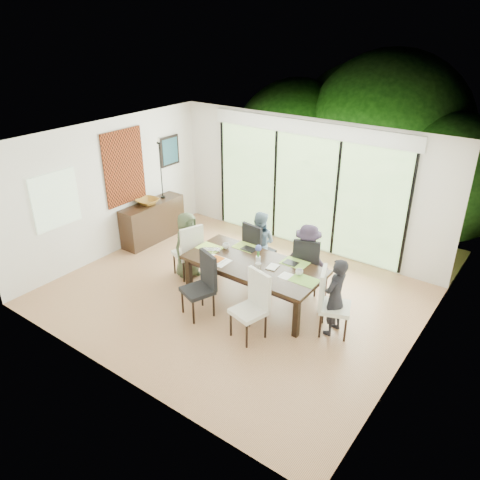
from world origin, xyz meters
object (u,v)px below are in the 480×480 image
Objects in this scene: vase at (258,260)px; sideboard at (153,221)px; laptop at (210,251)px; cup_c at (299,272)px; chair_left_end at (187,249)px; chair_far_left at (260,248)px; person_right_end at (335,297)px; table_top at (254,265)px; bowl at (148,202)px; person_left_end at (188,245)px; chair_near_left at (197,286)px; cup_b at (258,266)px; chair_near_right at (248,307)px; person_far_left at (259,244)px; person_far_right at (307,259)px; cup_a at (226,246)px; chair_right_end at (336,303)px; chair_far_right at (307,263)px.

sideboard is at bearing 168.07° from vase.
cup_c is at bearing -25.33° from laptop.
chair_left_end is 2.31m from cup_c.
person_right_end is (1.93, -0.85, 0.09)m from chair_far_left.
table_top is 20.00× the size of vase.
bowl reaches higher than cup_c.
sideboard is at bearing 71.82° from person_left_end.
chair_near_left is 1.04m from cup_b.
person_left_end is at bearing -180.00° from table_top.
chair_left_end is at bearing 159.13° from chair_near_left.
chair_left_end is 2.38× the size of bowl.
chair_near_right is at bearing -23.64° from sideboard.
chair_far_left is 1.00× the size of chair_near_right.
person_left_end is 10.75× the size of vase.
laptop is (-0.40, -0.93, 0.12)m from person_far_left.
person_far_right is 3.71m from bowl.
sideboard is (-3.64, 1.59, -0.11)m from chair_near_right.
person_far_right is 0.94m from vase.
chair_left_end is at bearing 47.80° from chair_far_left.
cup_c is at bearing 135.51° from person_far_left.
person_right_end is at bearing -3.94° from cup_a.
chair_near_left reaches higher than cup_a.
person_far_right is 1.43m from cup_a.
chair_left_end is 8.87× the size of cup_a.
cup_a is at bearing -13.23° from sideboard.
cup_b is (-0.35, 0.77, 0.24)m from chair_near_right.
laptop is at bearing -120.96° from cup_a.
person_left_end reaches higher than table_top.
sideboard reaches higher than vase.
cup_b is (1.00, 0.00, 0.03)m from laptop.
person_left_end is 1.00× the size of person_far_left.
person_far_left is (-0.45, 0.83, -0.07)m from table_top.
chair_near_right is 3.95m from bowl.
person_far_left is 1.12m from cup_b.
bowl is (-3.14, 0.62, 0.21)m from table_top.
bowl is at bearing 61.82° from chair_right_end.
table_top is 3.21m from bowl.
chair_far_right is 1.06m from cup_b.
chair_right_end is 0.85× the size of person_far_left.
vase is 3.25m from bowl.
person_far_right is (1.00, 0.00, 0.00)m from person_far_left.
table_top is at bearing 80.26° from chair_near_left.
cup_c is (0.65, 0.20, 0.00)m from cup_b.
chair_near_left is at bearing 97.14° from chair_far_left.
chair_near_left is 1.00× the size of chair_near_right.
person_far_right is (0.55, 0.83, -0.07)m from table_top.
person_right_end is (2.98, 0.00, 0.09)m from chair_left_end.
chair_near_left is 8.87× the size of cup_c.
person_left_end is 2.19m from person_far_right.
person_far_right reaches higher than chair_far_right.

